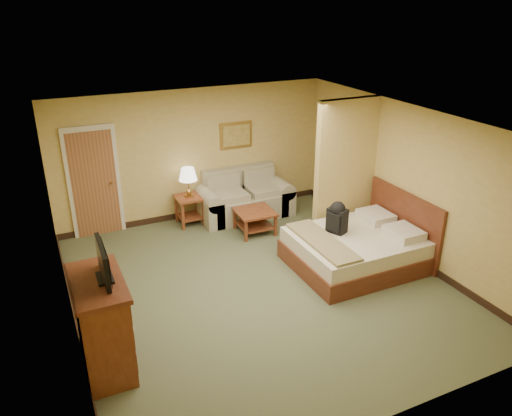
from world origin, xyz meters
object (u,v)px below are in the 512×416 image
coffee_table (255,217)px  loveseat (245,201)px  dresser (103,324)px  bed (359,247)px

coffee_table → loveseat: bearing=79.4°
dresser → coffee_table: bearing=39.2°
dresser → bed: dresser is taller
loveseat → bed: (0.92, -2.68, 0.00)m
coffee_table → dresser: 4.16m
coffee_table → bed: bearing=-59.9°
loveseat → dresser: (-3.37, -3.45, 0.30)m
coffee_table → dresser: dresser is taller
coffee_table → dresser: size_ratio=0.60×
loveseat → bed: size_ratio=0.91×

